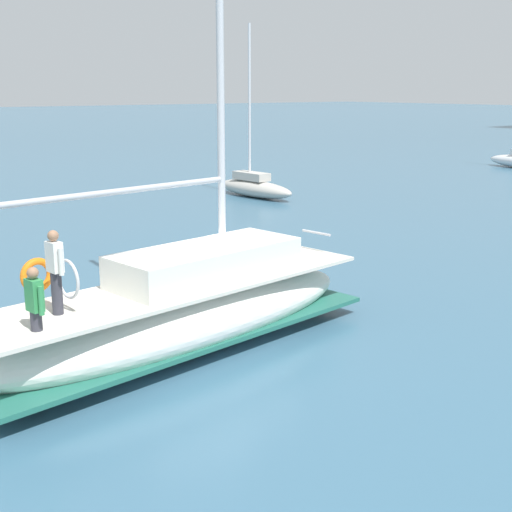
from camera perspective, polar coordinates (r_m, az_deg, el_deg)
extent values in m
plane|color=#38607A|center=(16.11, -5.68, -6.67)|extent=(400.00, 400.00, 0.00)
ellipsoid|color=white|center=(15.23, -6.03, -5.09)|extent=(3.68, 9.84, 1.40)
cube|color=#236656|center=(15.33, -6.00, -6.20)|extent=(3.68, 9.65, 0.10)
cube|color=beige|center=(15.01, -6.10, -2.41)|extent=(3.43, 9.34, 0.08)
cube|color=white|center=(15.36, -4.05, -0.50)|extent=(2.25, 4.51, 0.70)
cylinder|color=#B7B7BC|center=(13.60, -11.85, 5.03)|extent=(0.90, 5.72, 0.12)
cylinder|color=silver|center=(17.91, 4.90, 1.89)|extent=(0.90, 0.18, 0.06)
torus|color=orange|center=(14.45, -17.29, -1.49)|extent=(0.23, 0.71, 0.70)
cylinder|color=#33333D|center=(13.35, -15.80, -2.91)|extent=(0.20, 0.20, 0.80)
cube|color=white|center=(13.18, -15.98, -0.07)|extent=(0.34, 0.24, 0.56)
sphere|color=#9E7051|center=(13.10, -16.09, 1.59)|extent=(0.20, 0.20, 0.20)
cylinder|color=white|center=(13.38, -16.43, -0.12)|extent=(0.09, 0.09, 0.50)
cylinder|color=white|center=(13.01, -15.49, -0.44)|extent=(0.09, 0.09, 0.50)
cylinder|color=#33333D|center=(12.63, -17.34, -5.02)|extent=(0.20, 0.20, 0.35)
cube|color=#338C4C|center=(12.50, -17.49, -3.04)|extent=(0.34, 0.24, 0.56)
sphere|color=#9E7051|center=(12.40, -17.61, -1.31)|extent=(0.20, 0.20, 0.20)
cylinder|color=#338C4C|center=(12.70, -17.93, -3.05)|extent=(0.09, 0.09, 0.50)
cylinder|color=#338C4C|center=(12.33, -16.99, -3.48)|extent=(0.09, 0.09, 0.50)
torus|color=silver|center=(13.41, -14.96, -1.81)|extent=(0.76, 0.16, 0.76)
ellipsoid|color=#B7B2A8|center=(36.62, -0.10, 5.46)|extent=(5.43, 1.67, 0.86)
cube|color=#B7B2A8|center=(36.74, -0.38, 6.48)|extent=(2.20, 0.98, 0.40)
cylinder|color=silver|center=(36.57, -0.53, 12.25)|extent=(0.13, 0.13, 7.78)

